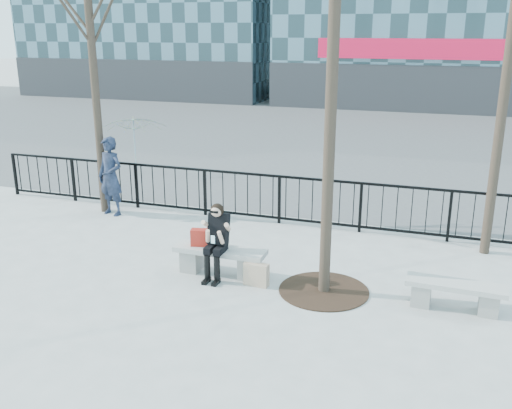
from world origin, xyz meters
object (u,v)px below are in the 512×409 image
(bench_main, at_px, (220,258))
(seated_woman, at_px, (216,242))
(standing_man, at_px, (111,176))
(bench_second, at_px, (455,293))

(bench_main, distance_m, seated_woman, 0.40)
(seated_woman, bearing_deg, standing_man, 145.67)
(bench_second, distance_m, standing_man, 8.03)
(bench_main, bearing_deg, standing_man, 147.41)
(bench_main, bearing_deg, seated_woman, -90.00)
(bench_main, height_order, bench_second, bench_main)
(bench_main, xyz_separation_m, seated_woman, (0.00, -0.16, 0.37))
(standing_man, bearing_deg, bench_main, -21.02)
(standing_man, bearing_deg, bench_second, -5.95)
(bench_second, xyz_separation_m, seated_woman, (-3.95, -0.10, 0.40))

